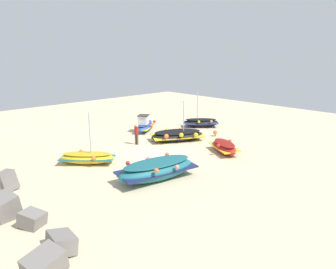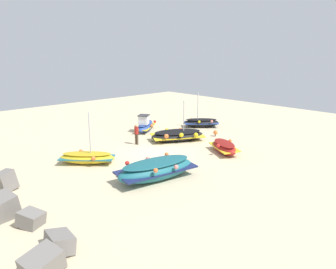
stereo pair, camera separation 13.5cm
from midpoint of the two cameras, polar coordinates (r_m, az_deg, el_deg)
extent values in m
plane|color=beige|center=(24.48, -2.39, -3.14)|extent=(50.50, 50.50, 0.00)
ellipsoid|color=black|center=(27.66, 1.46, -0.22)|extent=(3.66, 4.74, 0.93)
cube|color=gold|center=(27.65, 1.46, -0.14)|extent=(3.59, 4.59, 0.21)
ellipsoid|color=black|center=(27.58, 1.46, 0.45)|extent=(3.18, 4.15, 0.25)
cylinder|color=#B7B7BC|center=(27.46, 2.53, 3.16)|extent=(0.08, 0.08, 2.48)
sphere|color=yellow|center=(27.05, 4.60, -0.05)|extent=(0.35, 0.35, 0.35)
sphere|color=orange|center=(28.74, 2.02, 0.80)|extent=(0.35, 0.35, 0.35)
sphere|color=yellow|center=(26.63, 2.12, -0.09)|extent=(0.35, 0.35, 0.35)
sphere|color=yellow|center=(28.39, -0.34, 0.72)|extent=(0.35, 0.35, 0.35)
sphere|color=orange|center=(26.29, -0.42, -0.29)|extent=(0.35, 0.35, 0.35)
ellipsoid|color=#2D4C9E|center=(30.99, -3.99, 1.32)|extent=(2.91, 3.45, 0.79)
cube|color=gold|center=(30.99, -3.99, 1.39)|extent=(2.85, 3.35, 0.10)
ellipsoid|color=navy|center=(30.92, -4.00, 1.89)|extent=(2.55, 3.03, 0.15)
cube|color=white|center=(30.31, -4.28, 2.49)|extent=(1.17, 1.19, 0.77)
cube|color=#333338|center=(30.23, -4.30, 3.26)|extent=(1.35, 1.39, 0.06)
sphere|color=red|center=(31.61, -2.42, 2.20)|extent=(0.27, 0.27, 0.27)
sphere|color=yellow|center=(31.39, -5.03, 1.96)|extent=(0.27, 0.27, 0.27)
sphere|color=orange|center=(30.50, -2.94, 1.53)|extent=(0.27, 0.27, 0.27)
sphere|color=orange|center=(30.29, -5.65, 1.35)|extent=(0.27, 0.27, 0.27)
ellipsoid|color=#1E6670|center=(19.54, -2.03, -6.05)|extent=(2.50, 5.13, 1.20)
cube|color=navy|center=(19.52, -2.03, -5.90)|extent=(2.48, 4.93, 0.19)
ellipsoid|color=#1A565F|center=(19.38, -2.04, -4.77)|extent=(2.16, 4.50, 0.26)
sphere|color=red|center=(19.53, -7.01, -4.83)|extent=(0.26, 0.26, 0.26)
sphere|color=orange|center=(18.27, -2.18, -6.10)|extent=(0.26, 0.26, 0.26)
sphere|color=#EA7F75|center=(20.17, -3.56, -4.10)|extent=(0.26, 0.26, 0.26)
sphere|color=#EA7F75|center=(19.04, 1.31, -5.51)|extent=(0.26, 0.26, 0.26)
sphere|color=orange|center=(20.88, -0.34, -3.38)|extent=(0.26, 0.26, 0.26)
ellipsoid|color=gold|center=(22.84, -13.64, -3.92)|extent=(3.57, 3.55, 0.75)
cube|color=#1E6670|center=(22.83, -13.65, -3.83)|extent=(3.49, 3.47, 0.10)
ellipsoid|color=gold|center=(22.75, -13.69, -3.20)|extent=(3.13, 3.11, 0.15)
cylinder|color=#B7B7BC|center=(22.30, -13.24, 0.25)|extent=(0.08, 0.08, 2.71)
sphere|color=orange|center=(21.86, -12.62, -3.99)|extent=(0.28, 0.28, 0.28)
sphere|color=orange|center=(23.69, -14.65, -2.81)|extent=(0.28, 0.28, 0.28)
ellipsoid|color=black|center=(32.57, 5.46, 1.96)|extent=(3.21, 3.39, 0.81)
cube|color=#2D4C9E|center=(32.56, 5.46, 2.03)|extent=(3.15, 3.32, 0.08)
ellipsoid|color=black|center=(32.50, 5.48, 2.54)|extent=(2.82, 2.98, 0.14)
cylinder|color=#B7B7BC|center=(32.21, 4.88, 4.90)|extent=(0.08, 0.08, 2.59)
sphere|color=orange|center=(33.15, 3.79, 2.60)|extent=(0.24, 0.24, 0.24)
sphere|color=yellow|center=(31.75, 5.12, 2.16)|extent=(0.24, 0.24, 0.24)
sphere|color=#EA7F75|center=(33.29, 5.81, 2.60)|extent=(0.24, 0.24, 0.24)
sphere|color=#EA7F75|center=(31.91, 7.22, 2.22)|extent=(0.24, 0.24, 0.24)
ellipsoid|color=maroon|center=(24.77, 9.33, -2.17)|extent=(3.28, 2.56, 0.88)
cube|color=gold|center=(24.75, 9.33, -2.08)|extent=(3.17, 2.49, 0.16)
ellipsoid|color=maroon|center=(24.67, 9.36, -1.43)|extent=(2.86, 2.21, 0.21)
sphere|color=orange|center=(25.43, 10.31, -1.04)|extent=(0.25, 0.25, 0.25)
sphere|color=red|center=(23.93, 8.36, -1.89)|extent=(0.25, 0.25, 0.25)
cylinder|color=brown|center=(26.57, -5.33, -0.82)|extent=(0.14, 0.14, 0.85)
cylinder|color=brown|center=(26.65, -5.62, -0.78)|extent=(0.14, 0.14, 0.85)
cylinder|color=maroon|center=(26.44, -5.51, 0.68)|extent=(0.32, 0.32, 0.56)
sphere|color=tan|center=(26.35, -5.53, 1.50)|extent=(0.22, 0.22, 0.22)
cube|color=slate|center=(12.79, -20.48, -19.82)|extent=(1.27, 1.49, 1.07)
cube|color=slate|center=(13.88, -17.87, -16.94)|extent=(1.59, 1.21, 0.95)
cube|color=slate|center=(15.87, -22.21, -13.13)|extent=(1.28, 1.23, 0.83)
cube|color=slate|center=(16.98, -26.17, -10.98)|extent=(1.33, 1.38, 1.32)
cube|color=slate|center=(20.00, -25.81, -7.14)|extent=(0.99, 1.21, 1.24)
cylinder|color=#3F3F42|center=(29.34, 7.85, -0.14)|extent=(0.08, 0.08, 0.15)
sphere|color=orange|center=(29.28, 7.86, 0.35)|extent=(0.37, 0.37, 0.37)
camera|label=1|loc=(0.07, -90.15, -0.04)|focal=36.06mm
camera|label=2|loc=(0.07, 89.85, 0.04)|focal=36.06mm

